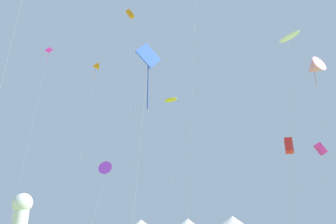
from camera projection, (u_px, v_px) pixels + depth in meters
The scene contains 13 objects.
kite_pink_delta at pixel (314, 68), 47.02m from camera, with size 3.68×3.74×24.82m.
kite_purple_delta at pixel (107, 170), 39.40m from camera, with size 1.70×3.43×9.01m.
kite_orange_delta at pixel (95, 66), 66.41m from camera, with size 2.75×2.56×33.24m.
kite_white_parafoil at pixel (289, 37), 36.02m from camera, with size 3.76×3.48×22.08m.
kite_magenta_box at pixel (320, 149), 43.22m from camera, with size 1.65×1.87×12.16m.
kite_orange_box at pixel (130, 15), 55.88m from camera, with size 2.71×2.06×37.04m.
kite_blue_diamond at pixel (148, 59), 27.48m from camera, with size 1.91×2.74×16.87m.
kite_red_box at pixel (289, 146), 55.42m from camera, with size 1.58×3.06×15.81m.
kite_yellow_parafoil at pixel (171, 100), 64.12m from camera, with size 3.03×2.36×25.38m.
kite_magenta_diamond at pixel (47, 60), 57.20m from camera, with size 2.26×1.90×32.01m.
festival_tent_center at pixel (188, 224), 65.89m from camera, with size 3.90×3.90×2.54m.
festival_tent_left at pixel (233, 223), 64.88m from camera, with size 4.72×4.72×3.07m.
observatory_dome at pixel (22, 208), 104.58m from camera, with size 6.40×6.40×10.80m.
Camera 1 is at (4.48, -2.46, 2.13)m, focal length 34.46 mm.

